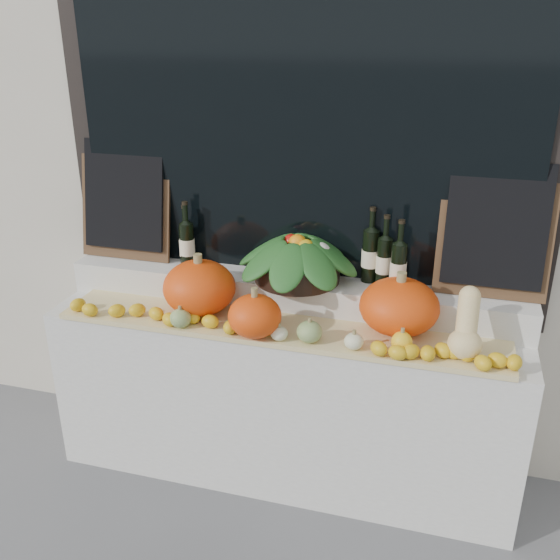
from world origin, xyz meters
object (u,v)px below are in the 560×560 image
object	(u,v)px
produce_bowl	(297,257)
wine_bottle_tall	(370,255)
pumpkin_left	(199,288)
butternut_squash	(466,329)
pumpkin_right	(399,307)

from	to	relation	value
produce_bowl	wine_bottle_tall	xyz separation A→B (m)	(0.34, 0.08, 0.02)
pumpkin_left	butternut_squash	size ratio (longest dim) A/B	1.20
pumpkin_left	wine_bottle_tall	size ratio (longest dim) A/B	0.94
pumpkin_left	produce_bowl	distance (m)	0.49
pumpkin_left	butternut_squash	xyz separation A→B (m)	(1.23, -0.08, -0.01)
wine_bottle_tall	butternut_squash	bearing A→B (deg)	-38.74
pumpkin_right	produce_bowl	distance (m)	0.55
pumpkin_left	wine_bottle_tall	xyz separation A→B (m)	(0.77, 0.29, 0.14)
pumpkin_left	wine_bottle_tall	distance (m)	0.83
wine_bottle_tall	pumpkin_left	bearing A→B (deg)	-159.08
produce_bowl	pumpkin_left	bearing A→B (deg)	-153.71
pumpkin_left	butternut_squash	distance (m)	1.23
pumpkin_left	produce_bowl	size ratio (longest dim) A/B	0.55
butternut_squash	produce_bowl	xyz separation A→B (m)	(-0.80, 0.29, 0.13)
produce_bowl	wine_bottle_tall	bearing A→B (deg)	13.58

